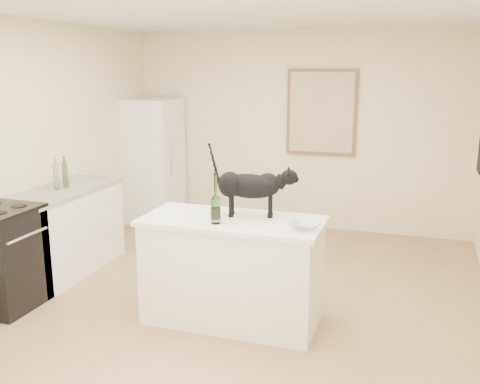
{
  "coord_description": "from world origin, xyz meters",
  "views": [
    {
      "loc": [
        1.52,
        -4.25,
        2.13
      ],
      "look_at": [
        0.15,
        -0.15,
        1.12
      ],
      "focal_mm": 40.44,
      "sensor_mm": 36.0,
      "label": 1
    }
  ],
  "objects_px": {
    "stove": "(1,259)",
    "fridge": "(153,161)",
    "black_cat": "(250,189)",
    "wine_bottle": "(216,202)",
    "glass_bowl": "(305,226)"
  },
  "relations": [
    {
      "from": "stove",
      "to": "black_cat",
      "type": "xyz_separation_m",
      "value": [
        2.16,
        0.53,
        0.68
      ]
    },
    {
      "from": "stove",
      "to": "fridge",
      "type": "bearing_deg",
      "value": 90.0
    },
    {
      "from": "fridge",
      "to": "wine_bottle",
      "type": "bearing_deg",
      "value": -54.08
    },
    {
      "from": "stove",
      "to": "glass_bowl",
      "type": "height_order",
      "value": "glass_bowl"
    },
    {
      "from": "wine_bottle",
      "to": "fridge",
      "type": "bearing_deg",
      "value": 125.92
    },
    {
      "from": "wine_bottle",
      "to": "glass_bowl",
      "type": "distance_m",
      "value": 0.73
    },
    {
      "from": "stove",
      "to": "black_cat",
      "type": "relative_size",
      "value": 1.38
    },
    {
      "from": "fridge",
      "to": "wine_bottle",
      "type": "relative_size",
      "value": 4.7
    },
    {
      "from": "black_cat",
      "to": "wine_bottle",
      "type": "distance_m",
      "value": 0.36
    },
    {
      "from": "wine_bottle",
      "to": "stove",
      "type": "bearing_deg",
      "value": -173.27
    },
    {
      "from": "black_cat",
      "to": "wine_bottle",
      "type": "height_order",
      "value": "black_cat"
    },
    {
      "from": "fridge",
      "to": "wine_bottle",
      "type": "xyz_separation_m",
      "value": [
        1.97,
        -2.72,
        0.23
      ]
    },
    {
      "from": "glass_bowl",
      "to": "black_cat",
      "type": "bearing_deg",
      "value": 154.22
    },
    {
      "from": "fridge",
      "to": "black_cat",
      "type": "distance_m",
      "value": 3.25
    },
    {
      "from": "stove",
      "to": "fridge",
      "type": "distance_m",
      "value": 2.98
    }
  ]
}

